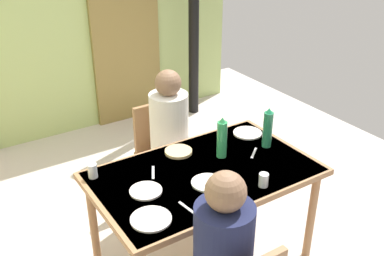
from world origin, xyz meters
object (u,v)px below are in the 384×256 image
(chair_far_diner, at_px, (162,149))
(water_bottle_green_near, at_px, (268,128))
(person_far_diner, at_px, (170,125))
(water_bottle_green_far, at_px, (222,138))
(dining_table, at_px, (204,181))
(person_near_diner, at_px, (222,246))

(chair_far_diner, distance_m, water_bottle_green_near, 0.96)
(person_far_diner, height_order, water_bottle_green_far, person_far_diner)
(dining_table, distance_m, chair_far_diner, 0.82)
(dining_table, height_order, water_bottle_green_near, water_bottle_green_near)
(dining_table, xyz_separation_m, water_bottle_green_near, (0.56, 0.04, 0.21))
(person_near_diner, distance_m, water_bottle_green_near, 1.14)
(chair_far_diner, height_order, person_near_diner, person_near_diner)
(chair_far_diner, height_order, person_far_diner, person_far_diner)
(person_far_diner, distance_m, water_bottle_green_near, 0.76)
(person_near_diner, distance_m, water_bottle_green_far, 0.94)
(dining_table, xyz_separation_m, water_bottle_green_far, (0.20, 0.10, 0.21))
(dining_table, relative_size, person_near_diner, 1.88)
(water_bottle_green_far, bearing_deg, person_near_diner, -126.03)
(dining_table, distance_m, water_bottle_green_near, 0.60)
(water_bottle_green_near, bearing_deg, person_far_diner, 125.01)
(person_far_diner, bearing_deg, chair_far_diner, -90.00)
(chair_far_diner, xyz_separation_m, water_bottle_green_near, (0.43, -0.76, 0.40))
(chair_far_diner, relative_size, person_far_diner, 1.13)
(water_bottle_green_near, bearing_deg, person_near_diner, -142.41)
(chair_far_diner, bearing_deg, water_bottle_green_near, 119.86)
(person_far_diner, bearing_deg, dining_table, 79.27)
(dining_table, relative_size, chair_far_diner, 1.67)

